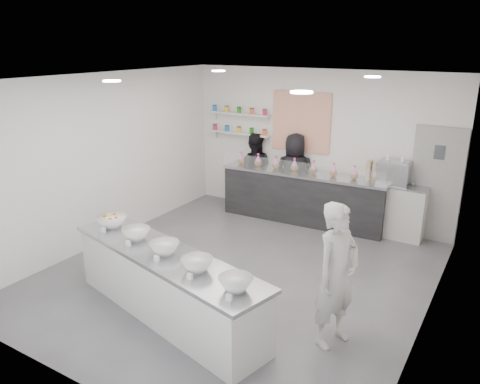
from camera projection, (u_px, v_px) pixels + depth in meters
name	position (u px, v px, depth m)	size (l,w,h in m)	color
floor	(238.00, 274.00, 7.37)	(6.00, 6.00, 0.00)	#515156
ceiling	(238.00, 79.00, 6.44)	(6.00, 6.00, 0.00)	white
back_wall	(317.00, 146.00, 9.34)	(5.50, 5.50, 0.00)	white
left_wall	(106.00, 159.00, 8.27)	(6.00, 6.00, 0.00)	white
right_wall	(436.00, 217.00, 5.55)	(6.00, 6.00, 0.00)	white
back_door	(435.00, 185.00, 8.32)	(0.88, 0.04, 2.10)	gray
pattern_panel	(301.00, 122.00, 9.36)	(1.25, 0.03, 1.20)	#E45627
jar_shelf_lower	(239.00, 133.00, 10.10)	(1.45, 0.22, 0.04)	silver
jar_shelf_upper	(239.00, 114.00, 9.97)	(1.45, 0.22, 0.04)	silver
preserve_jars	(239.00, 120.00, 10.00)	(1.45, 0.10, 0.56)	#CD2158
downlight_0	(112.00, 81.00, 6.33)	(0.24, 0.24, 0.02)	white
downlight_1	(302.00, 92.00, 4.95)	(0.24, 0.24, 0.02)	white
downlight_2	(219.00, 71.00, 8.44)	(0.24, 0.24, 0.02)	white
downlight_3	(372.00, 77.00, 7.06)	(0.24, 0.24, 0.02)	white
prep_counter	(166.00, 285.00, 6.13)	(3.30, 0.75, 0.90)	beige
back_bar	(303.00, 197.00, 9.35)	(3.32, 0.61, 1.03)	black
sneeze_guard	(298.00, 169.00, 8.91)	(3.27, 0.01, 0.28)	white
espresso_ledge	(387.00, 209.00, 8.71)	(1.36, 0.43, 1.01)	beige
espresso_machine	(394.00, 173.00, 8.46)	(0.55, 0.38, 0.42)	#93969E
cup_stacks	(372.00, 171.00, 8.66)	(0.24, 0.24, 0.38)	#C2B18F
prep_bowls	(164.00, 248.00, 5.96)	(2.99, 0.49, 0.16)	white
label_cards	(145.00, 269.00, 5.51)	(2.66, 0.04, 0.07)	white
cookie_bags	(304.00, 166.00, 9.15)	(2.95, 0.15, 0.27)	#D169B6
woman_prep	(337.00, 276.00, 5.45)	(0.65, 0.43, 1.78)	#B9B7B3
staff_left	(254.00, 171.00, 10.09)	(0.80, 0.63, 1.65)	black
staff_right	(294.00, 175.00, 9.60)	(0.85, 0.55, 1.74)	black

